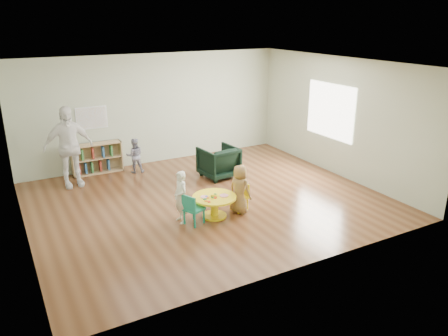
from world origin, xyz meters
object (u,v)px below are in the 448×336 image
Objects in this scene: child_left at (181,197)px; armchair at (219,162)px; activity_table at (214,202)px; kid_chair_right at (241,196)px; kid_chair_left at (192,209)px; child_right at (240,189)px; toddler at (135,156)px; adult_caretaker at (68,147)px; bookshelf at (96,158)px.

armchair is at bearing 132.92° from child_left.
kid_chair_right is at bearing 3.65° from activity_table.
kid_chair_left is 0.61× the size of child_right.
child_right is at bearing 79.15° from child_left.
armchair is (1.11, 1.92, 0.08)m from activity_table.
toddler is at bearing -4.16° from child_right.
activity_table is 0.52m from kid_chair_left.
kid_chair_left is 0.32× the size of adult_caretaker.
kid_chair_right is 0.64× the size of toddler.
child_left is 3.08m from toddler.
armchair is (2.49, -1.71, 0.01)m from bookshelf.
child_left is at bearing 59.69° from child_right.
toddler is (0.83, -0.45, 0.07)m from bookshelf.
adult_caretaker is (-2.09, 2.99, 0.63)m from activity_table.
child_right is (1.04, 0.04, 0.17)m from kid_chair_left.
activity_table is at bearing -69.23° from bookshelf.
toddler is (-1.66, 1.26, 0.06)m from armchair.
kid_chair_right is 0.56× the size of child_right.
toddler is at bearing 9.94° from kid_chair_right.
adult_caretaker is at bearing -156.52° from child_left.
kid_chair_right is 1.95m from armchair.
toddler is (-0.03, 3.28, 0.11)m from kid_chair_left.
kid_chair_right is (0.61, 0.04, 0.00)m from activity_table.
activity_table is 0.84× the size of child_left.
child_right is (1.90, -3.69, 0.12)m from bookshelf.
adult_caretaker is (-2.70, 2.95, 0.62)m from kid_chair_right.
bookshelf is (-1.99, 3.59, 0.07)m from kid_chair_right.
armchair is 0.82× the size of child_left.
kid_chair_right is at bearing 73.90° from kid_chair_left.
adult_caretaker reaches higher than kid_chair_left.
child_left is at bearing 76.96° from kid_chair_right.
adult_caretaker is at bearing -24.66° from armchair.
kid_chair_left is at bearing 45.14° from armchair.
toddler is at bearing 2.22° from adult_caretaker.
armchair is (0.50, 1.88, 0.08)m from kid_chair_right.
bookshelf is at bearing 110.77° from activity_table.
kid_chair_right is 0.23m from child_right.
child_right is at bearing 122.38° from toddler.
child_right reaches higher than kid_chair_right.
bookshelf is at bearing 169.50° from kid_chair_left.
armchair is (1.62, 2.02, 0.05)m from kid_chair_left.
child_right reaches higher than bookshelf.
armchair is 3.42m from adult_caretaker.
child_right reaches higher than toddler.
toddler reaches higher than bookshelf.
toddler is at bearing -28.53° from bookshelf.
child_right is (1.17, -0.16, -0.01)m from child_left.
child_left reaches higher than armchair.
adult_caretaker reaches higher than armchair.
bookshelf is 1.10m from adult_caretaker.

